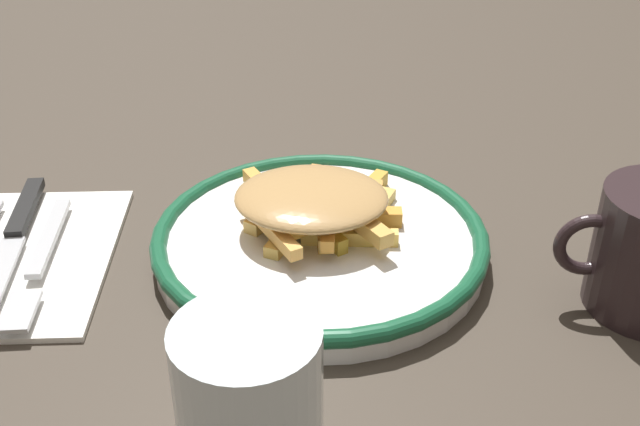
# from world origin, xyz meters

# --- Properties ---
(ground_plane) EXTENTS (2.60, 2.60, 0.00)m
(ground_plane) POSITION_xyz_m (0.00, 0.00, 0.00)
(ground_plane) COLOR #40372D
(plate) EXTENTS (0.26, 0.26, 0.03)m
(plate) POSITION_xyz_m (0.00, 0.00, 0.01)
(plate) COLOR white
(plate) RESTS_ON ground_plane
(fries_heap) EXTENTS (0.14, 0.15, 0.04)m
(fries_heap) POSITION_xyz_m (0.00, -0.01, 0.04)
(fries_heap) COLOR orange
(fries_heap) RESTS_ON plate
(napkin) EXTENTS (0.17, 0.21, 0.01)m
(napkin) POSITION_xyz_m (0.24, 0.02, 0.00)
(napkin) COLOR white
(napkin) RESTS_ON ground_plane
(fork) EXTENTS (0.04, 0.18, 0.01)m
(fork) POSITION_xyz_m (0.21, 0.03, 0.01)
(fork) COLOR silver
(fork) RESTS_ON napkin
(knife) EXTENTS (0.05, 0.21, 0.01)m
(knife) POSITION_xyz_m (0.24, -0.00, 0.01)
(knife) COLOR black
(knife) RESTS_ON napkin
(water_glass) EXTENTS (0.08, 0.08, 0.11)m
(water_glass) POSITION_xyz_m (0.03, 0.22, 0.05)
(water_glass) COLOR silver
(water_glass) RESTS_ON ground_plane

